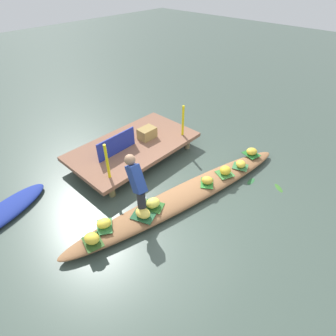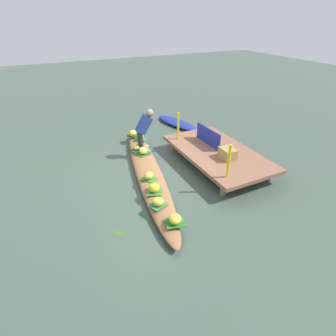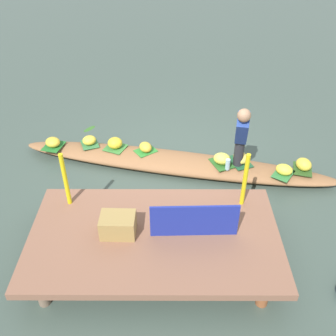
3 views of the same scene
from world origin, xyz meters
name	(u,v)px [view 1 (image 1 of 3)]	position (x,y,z in m)	size (l,w,h in m)	color
canal_water	(186,199)	(0.00, 0.00, 0.00)	(40.00, 40.00, 0.00)	#3F4F45
dock_platform	(134,146)	(0.28, 1.97, 0.34)	(3.20, 1.80, 0.40)	brown
vendor_boat	(186,195)	(0.00, 0.00, 0.12)	(5.50, 0.66, 0.23)	#91623D
moored_boat	(3,213)	(-2.87, 2.37, 0.08)	(1.98, 0.62, 0.16)	navy
leaf_mat_0	(207,183)	(0.50, -0.18, 0.24)	(0.35, 0.27, 0.01)	#2F8230
banana_bunch_0	(207,180)	(0.50, -0.18, 0.32)	(0.25, 0.21, 0.16)	gold
leaf_mat_1	(225,174)	(1.04, -0.28, 0.24)	(0.34, 0.34, 0.01)	#3B7D37
banana_bunch_1	(225,170)	(1.04, -0.28, 0.34)	(0.25, 0.26, 0.20)	yellow
leaf_mat_2	(93,242)	(-2.09, 0.35, 0.24)	(0.38, 0.29, 0.01)	#2D511F
banana_bunch_2	(92,238)	(-2.09, 0.35, 0.33)	(0.27, 0.23, 0.20)	yellow
leaf_mat_3	(153,206)	(-0.79, 0.19, 0.24)	(0.39, 0.30, 0.01)	#295E24
banana_bunch_3	(153,203)	(-0.79, 0.19, 0.33)	(0.28, 0.23, 0.19)	#ECE14F
leaf_mat_4	(240,167)	(1.51, -0.40, 0.24)	(0.34, 0.29, 0.01)	#377540
banana_bunch_4	(241,164)	(1.51, -0.40, 0.32)	(0.24, 0.22, 0.16)	yellow
leaf_mat_5	(143,216)	(-1.10, 0.15, 0.24)	(0.43, 0.30, 0.01)	#1E502F
banana_bunch_5	(143,213)	(-1.10, 0.15, 0.32)	(0.30, 0.23, 0.18)	#F1D152
leaf_mat_6	(105,226)	(-1.75, 0.48, 0.24)	(0.37, 0.27, 0.01)	#34793D
banana_bunch_6	(104,223)	(-1.75, 0.48, 0.32)	(0.27, 0.21, 0.17)	yellow
leaf_mat_7	(251,154)	(2.15, -0.33, 0.24)	(0.37, 0.31, 0.01)	#236C29
banana_bunch_7	(252,151)	(2.15, -0.33, 0.32)	(0.27, 0.24, 0.16)	gold
vendor_person	(137,183)	(-1.02, 0.33, 0.91)	(0.28, 0.54, 1.19)	#28282D
water_bottle	(145,201)	(-0.86, 0.35, 0.33)	(0.08, 0.08, 0.19)	silver
market_banner	(117,144)	(-0.22, 1.97, 0.64)	(1.10, 0.03, 0.48)	navy
railing_post_west	(107,162)	(-0.92, 1.37, 0.81)	(0.06, 0.06, 0.82)	yellow
railing_post_east	(183,121)	(1.48, 1.37, 0.81)	(0.06, 0.06, 0.82)	yellow
produce_crate	(147,133)	(0.73, 1.94, 0.54)	(0.44, 0.32, 0.28)	#9C7F46
drifting_plant_0	(251,181)	(1.48, -0.75, 0.00)	(0.29, 0.12, 0.01)	#296434
drifting_plant_1	(279,188)	(1.71, -1.32, 0.00)	(0.30, 0.11, 0.01)	#346825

